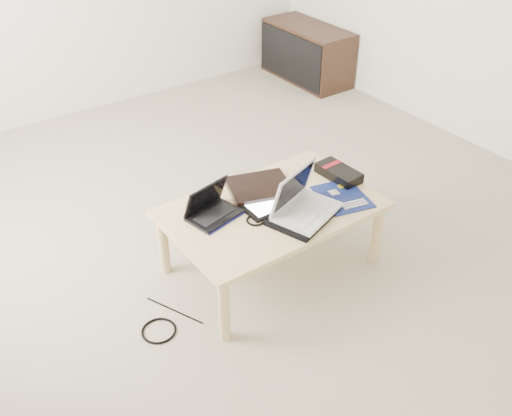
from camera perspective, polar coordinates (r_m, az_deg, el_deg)
ground at (r=3.63m, az=-2.11°, el=-0.35°), size 4.00×4.00×0.00m
coffee_table at (r=3.00m, az=1.60°, el=-0.63°), size 1.10×0.70×0.40m
media_cabinet at (r=5.52m, az=5.06°, el=15.18°), size 0.41×0.90×0.50m
book at (r=3.10m, az=0.34°, el=2.08°), size 0.40×0.36×0.03m
netbook at (r=2.90m, az=-4.44°, el=-0.12°), size 0.29×0.24×0.18m
tablet at (r=2.98m, az=1.10°, el=0.37°), size 0.27×0.21×0.01m
remote at (r=3.05m, az=2.96°, el=1.30°), size 0.12×0.22×0.02m
neoprene_sleeve at (r=2.90m, az=4.72°, el=-0.80°), size 0.41×0.35×0.02m
white_laptop at (r=2.89m, az=4.68°, el=0.49°), size 0.40×0.34×0.24m
motherboard at (r=3.08m, az=8.66°, el=1.14°), size 0.31×0.35×0.01m
gpu_box at (r=3.24m, az=8.26°, el=3.50°), size 0.14×0.27×0.06m
cable_coil at (r=2.87m, az=-0.04°, el=-1.23°), size 0.12×0.12×0.01m
floor_cable_coil at (r=2.89m, az=-9.69°, el=-12.01°), size 0.17×0.17×0.01m
floor_cable_trail at (r=2.98m, az=-8.16°, el=-10.10°), size 0.15×0.32×0.01m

